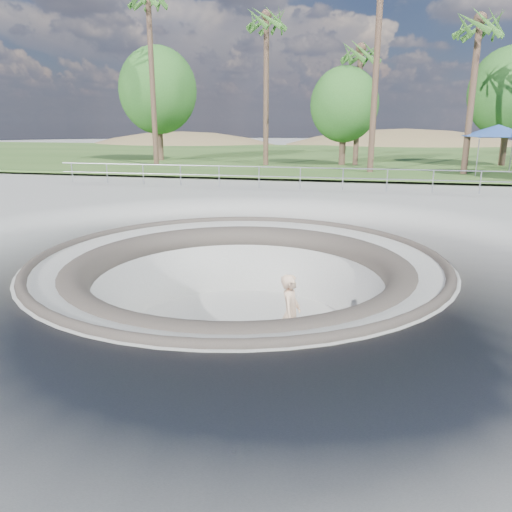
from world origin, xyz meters
name	(u,v)px	position (x,y,z in m)	size (l,w,h in m)	color
ground	(239,258)	(0.00, 0.00, 0.00)	(180.00, 180.00, 0.00)	#A9A8A3
skate_bowl	(240,326)	(0.00, 0.00, -1.83)	(14.00, 14.00, 4.10)	#A9A8A3
grass_strip	(331,156)	(0.00, 34.00, 0.22)	(180.00, 36.00, 0.12)	#325522
distant_hills	(369,199)	(3.78, 57.17, -7.02)	(103.20, 45.00, 28.60)	olive
safety_railing	(300,178)	(0.00, 12.00, 0.69)	(25.00, 0.06, 1.03)	#94959C
skateboard	(290,354)	(1.52, -1.33, -1.84)	(0.77, 0.51, 0.08)	brown
skater	(290,315)	(1.52, -1.33, -0.88)	(0.69, 0.45, 1.89)	beige
canopy_blue	(498,131)	(10.30, 19.95, 2.74)	(5.55, 5.55, 2.81)	#94959C
palm_a	(148,4)	(-11.44, 21.73, 10.66)	(2.60, 2.60, 12.01)	brown
palm_b	(266,25)	(-3.83, 23.06, 9.33)	(2.60, 2.60, 10.56)	brown
palm_d	(361,55)	(2.29, 24.48, 7.48)	(2.60, 2.60, 8.56)	brown
palm_e	(479,29)	(8.66, 19.72, 8.15)	(2.60, 2.60, 9.28)	brown
bushy_tree_left	(158,91)	(-12.69, 25.56, 5.47)	(5.93, 5.39, 8.55)	brown
bushy_tree_mid	(344,105)	(1.36, 24.42, 4.33)	(4.66, 4.23, 6.72)	brown
bushy_tree_right	(511,93)	(12.25, 26.22, 5.10)	(5.51, 5.01, 7.95)	brown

